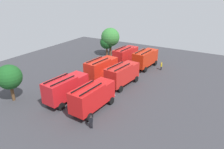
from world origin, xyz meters
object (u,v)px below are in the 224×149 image
at_px(fire_truck_1, 122,74).
at_px(traffic_cone_0, 100,85).
at_px(tree_2, 110,37).
at_px(tree_0, 9,77).
at_px(fire_truck_2, 145,58).
at_px(firefighter_0, 91,121).
at_px(fire_truck_5, 126,55).
at_px(firefighter_2, 77,75).
at_px(fire_truck_0, 93,96).
at_px(fire_truck_3, 66,88).
at_px(firefighter_1, 161,66).
at_px(tree_1, 107,42).
at_px(fire_truck_4, 101,67).
at_px(firefighter_4, 47,90).
at_px(firefighter_3, 128,65).

xyz_separation_m(fire_truck_1, traffic_cone_0, (-2.42, 2.86, -1.80)).
bearing_deg(tree_2, tree_0, 177.76).
height_order(fire_truck_2, firefighter_0, fire_truck_2).
height_order(fire_truck_5, firefighter_2, fire_truck_5).
relative_size(fire_truck_5, firefighter_2, 4.16).
bearing_deg(fire_truck_0, fire_truck_3, 91.38).
distance_m(firefighter_1, tree_1, 15.13).
relative_size(fire_truck_4, tree_0, 1.33).
relative_size(fire_truck_2, tree_2, 1.07).
bearing_deg(fire_truck_3, firefighter_2, 32.60).
height_order(fire_truck_0, fire_truck_4, same).
bearing_deg(fire_truck_2, fire_truck_5, 95.74).
relative_size(fire_truck_3, firefighter_4, 4.02).
bearing_deg(tree_1, traffic_cone_0, -151.84).
bearing_deg(fire_truck_5, traffic_cone_0, -169.58).
height_order(tree_1, traffic_cone_0, tree_1).
xyz_separation_m(fire_truck_2, traffic_cone_0, (-12.48, 2.97, -1.80)).
relative_size(fire_truck_4, traffic_cone_0, 10.31).
distance_m(fire_truck_1, firefighter_2, 8.49).
bearing_deg(tree_2, tree_1, 126.23).
distance_m(fire_truck_2, tree_2, 11.50).
bearing_deg(tree_1, fire_truck_1, -139.60).
bearing_deg(traffic_cone_0, tree_2, 25.36).
distance_m(fire_truck_2, fire_truck_5, 4.55).
bearing_deg(fire_truck_1, fire_truck_0, -172.06).
height_order(fire_truck_4, firefighter_0, fire_truck_4).
distance_m(fire_truck_5, firefighter_4, 19.58).
bearing_deg(fire_truck_5, fire_truck_0, -162.94).
bearing_deg(fire_truck_5, fire_truck_3, -177.20).
bearing_deg(fire_truck_4, fire_truck_2, -22.40).
bearing_deg(fire_truck_3, fire_truck_1, -23.21).
bearing_deg(firefighter_2, firefighter_4, -42.60).
bearing_deg(tree_2, firefighter_4, -174.24).
relative_size(fire_truck_3, tree_2, 1.07).
relative_size(tree_1, tree_2, 0.73).
distance_m(firefighter_3, tree_2, 11.18).
distance_m(tree_1, tree_2, 1.51).
bearing_deg(firefighter_1, tree_2, -41.43).
relative_size(firefighter_0, tree_2, 0.26).
height_order(firefighter_1, tree_2, tree_2).
relative_size(fire_truck_1, tree_0, 1.34).
distance_m(fire_truck_2, firefighter_0, 22.56).
height_order(fire_truck_0, tree_2, tree_2).
relative_size(fire_truck_0, tree_1, 1.45).
relative_size(fire_truck_2, firefighter_2, 4.20).
bearing_deg(tree_1, fire_truck_4, -152.35).
relative_size(fire_truck_0, tree_0, 1.32).
relative_size(fire_truck_2, fire_truck_4, 1.00).
height_order(firefighter_4, tree_2, tree_2).
distance_m(fire_truck_4, tree_1, 14.11).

